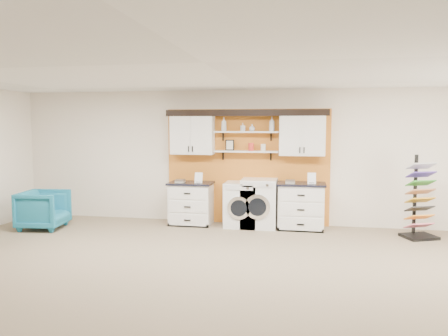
% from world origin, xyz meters
% --- Properties ---
extents(floor, '(10.00, 10.00, 0.00)m').
position_xyz_m(floor, '(0.00, 0.00, 0.00)').
color(floor, '#837158').
rests_on(floor, ground).
extents(ceiling, '(10.00, 10.00, 0.00)m').
position_xyz_m(ceiling, '(0.00, 0.00, 2.80)').
color(ceiling, white).
rests_on(ceiling, wall_back).
extents(wall_back, '(10.00, 0.00, 10.00)m').
position_xyz_m(wall_back, '(0.00, 4.00, 1.40)').
color(wall_back, silver).
rests_on(wall_back, floor).
extents(accent_panel, '(3.40, 0.07, 2.40)m').
position_xyz_m(accent_panel, '(0.00, 3.96, 1.20)').
color(accent_panel, '#C66F21').
rests_on(accent_panel, wall_back).
extents(upper_cabinet_left, '(0.90, 0.35, 0.84)m').
position_xyz_m(upper_cabinet_left, '(-1.13, 3.79, 1.88)').
color(upper_cabinet_left, white).
rests_on(upper_cabinet_left, wall_back).
extents(upper_cabinet_right, '(0.90, 0.35, 0.84)m').
position_xyz_m(upper_cabinet_right, '(1.13, 3.79, 1.88)').
color(upper_cabinet_right, white).
rests_on(upper_cabinet_right, wall_back).
extents(shelf_lower, '(1.32, 0.28, 0.03)m').
position_xyz_m(shelf_lower, '(0.00, 3.80, 1.53)').
color(shelf_lower, white).
rests_on(shelf_lower, wall_back).
extents(shelf_upper, '(1.32, 0.28, 0.03)m').
position_xyz_m(shelf_upper, '(0.00, 3.80, 1.93)').
color(shelf_upper, white).
rests_on(shelf_upper, wall_back).
extents(crown_molding, '(3.30, 0.41, 0.13)m').
position_xyz_m(crown_molding, '(0.00, 3.81, 2.33)').
color(crown_molding, black).
rests_on(crown_molding, wall_back).
extents(picture_frame, '(0.18, 0.02, 0.22)m').
position_xyz_m(picture_frame, '(-0.35, 3.85, 1.66)').
color(picture_frame, black).
rests_on(picture_frame, shelf_lower).
extents(canister_red, '(0.11, 0.11, 0.16)m').
position_xyz_m(canister_red, '(0.10, 3.80, 1.62)').
color(canister_red, red).
rests_on(canister_red, shelf_lower).
extents(canister_cream, '(0.10, 0.10, 0.14)m').
position_xyz_m(canister_cream, '(0.35, 3.80, 1.61)').
color(canister_cream, silver).
rests_on(canister_cream, shelf_lower).
extents(base_cabinet_left, '(0.91, 0.66, 0.89)m').
position_xyz_m(base_cabinet_left, '(-1.13, 3.64, 0.44)').
color(base_cabinet_left, white).
rests_on(base_cabinet_left, floor).
extents(base_cabinet_right, '(0.95, 0.66, 0.93)m').
position_xyz_m(base_cabinet_right, '(1.13, 3.64, 0.46)').
color(base_cabinet_right, white).
rests_on(base_cabinet_right, floor).
extents(washer, '(0.65, 0.71, 0.91)m').
position_xyz_m(washer, '(-0.07, 3.64, 0.46)').
color(washer, white).
rests_on(washer, floor).
extents(dryer, '(0.70, 0.71, 0.98)m').
position_xyz_m(dryer, '(0.30, 3.64, 0.49)').
color(dryer, white).
rests_on(dryer, floor).
extents(sample_rack, '(0.69, 0.64, 1.53)m').
position_xyz_m(sample_rack, '(3.27, 3.33, 0.50)').
color(sample_rack, black).
rests_on(sample_rack, floor).
extents(armchair, '(0.93, 0.91, 0.77)m').
position_xyz_m(armchair, '(-3.94, 2.72, 0.38)').
color(armchair, '#187092').
rests_on(armchair, floor).
extents(soap_bottle_a, '(0.13, 0.14, 0.28)m').
position_xyz_m(soap_bottle_a, '(-0.46, 3.80, 2.09)').
color(soap_bottle_a, silver).
rests_on(soap_bottle_a, shelf_upper).
extents(soap_bottle_b, '(0.11, 0.11, 0.17)m').
position_xyz_m(soap_bottle_b, '(-0.07, 3.80, 2.03)').
color(soap_bottle_b, silver).
rests_on(soap_bottle_b, shelf_upper).
extents(soap_bottle_c, '(0.15, 0.15, 0.15)m').
position_xyz_m(soap_bottle_c, '(0.12, 3.80, 2.02)').
color(soap_bottle_c, silver).
rests_on(soap_bottle_c, shelf_upper).
extents(soap_bottle_d, '(0.12, 0.12, 0.29)m').
position_xyz_m(soap_bottle_d, '(0.52, 3.80, 2.09)').
color(soap_bottle_d, silver).
rests_on(soap_bottle_d, shelf_upper).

